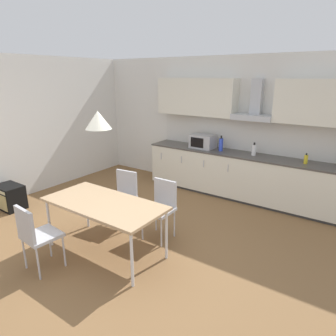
% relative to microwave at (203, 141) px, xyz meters
% --- Properties ---
extents(ground_plane, '(8.83, 8.91, 0.02)m').
position_rel_microwave_xyz_m(ground_plane, '(0.22, -2.68, -1.04)').
color(ground_plane, brown).
extents(wall_back, '(7.07, 0.10, 2.71)m').
position_rel_microwave_xyz_m(wall_back, '(0.22, 0.35, 0.32)').
color(wall_back, silver).
rests_on(wall_back, ground_plane).
extents(kitchen_counter, '(4.18, 0.62, 0.89)m').
position_rel_microwave_xyz_m(kitchen_counter, '(0.98, 0.00, -0.58)').
color(kitchen_counter, '#333333').
rests_on(kitchen_counter, ground_plane).
extents(backsplash_tile, '(4.16, 0.02, 0.60)m').
position_rel_microwave_xyz_m(backsplash_tile, '(0.98, 0.28, 0.16)').
color(backsplash_tile, silver).
rests_on(backsplash_tile, kitchen_counter).
extents(upper_wall_cabinets, '(4.16, 0.40, 0.74)m').
position_rel_microwave_xyz_m(upper_wall_cabinets, '(0.98, 0.13, 0.87)').
color(upper_wall_cabinets, silver).
extents(microwave, '(0.48, 0.35, 0.28)m').
position_rel_microwave_xyz_m(microwave, '(0.00, 0.00, 0.00)').
color(microwave, '#ADADB2').
rests_on(microwave, kitchen_counter).
extents(bottle_yellow, '(0.06, 0.06, 0.18)m').
position_rel_microwave_xyz_m(bottle_yellow, '(1.99, -0.02, -0.06)').
color(bottle_yellow, yellow).
rests_on(bottle_yellow, kitchen_counter).
extents(bottle_blue, '(0.08, 0.08, 0.31)m').
position_rel_microwave_xyz_m(bottle_blue, '(0.42, -0.01, -0.01)').
color(bottle_blue, blue).
rests_on(bottle_blue, kitchen_counter).
extents(bottle_white, '(0.08, 0.08, 0.25)m').
position_rel_microwave_xyz_m(bottle_white, '(1.07, 0.02, -0.03)').
color(bottle_white, white).
rests_on(bottle_white, kitchen_counter).
extents(dining_table, '(1.66, 0.79, 0.74)m').
position_rel_microwave_xyz_m(dining_table, '(0.10, -2.88, -0.34)').
color(dining_table, tan).
rests_on(dining_table, ground_plane).
extents(chair_far_right, '(0.41, 0.41, 0.87)m').
position_rel_microwave_xyz_m(chair_far_right, '(0.47, -2.10, -0.50)').
color(chair_far_right, '#B2B2B7').
rests_on(chair_far_right, ground_plane).
extents(chair_far_left, '(0.44, 0.44, 0.87)m').
position_rel_microwave_xyz_m(chair_far_left, '(-0.28, -2.10, -0.50)').
color(chair_far_left, '#B2B2B7').
rests_on(chair_far_left, ground_plane).
extents(chair_near_left, '(0.43, 0.43, 0.87)m').
position_rel_microwave_xyz_m(chair_near_left, '(-0.28, -3.66, -0.50)').
color(chair_near_left, '#B2B2B7').
rests_on(chair_near_left, ground_plane).
extents(guitar_amp, '(0.52, 0.37, 0.44)m').
position_rel_microwave_xyz_m(guitar_amp, '(-2.38, -2.88, -0.81)').
color(guitar_amp, black).
rests_on(guitar_amp, ground_plane).
extents(pendant_lamp, '(0.32, 0.32, 0.22)m').
position_rel_microwave_xyz_m(pendant_lamp, '(0.10, -2.88, 0.78)').
color(pendant_lamp, silver).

